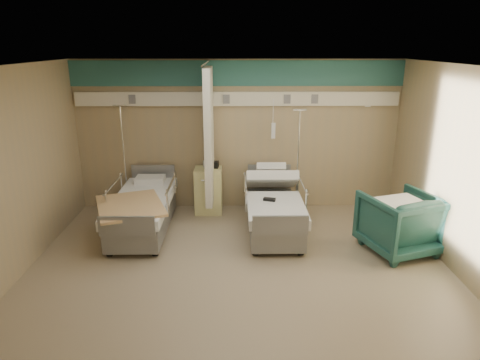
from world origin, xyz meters
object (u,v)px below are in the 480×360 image
bed_right (273,214)px  visitor_armchair (400,223)px  bedside_cabinet (208,190)px  iv_stand_left (127,191)px  iv_stand_right (296,193)px  bed_left (143,214)px

bed_right → visitor_armchair: size_ratio=2.12×
bedside_cabinet → bed_right: bearing=-38.0°
visitor_armchair → iv_stand_left: (-4.53, 1.65, -0.05)m
bedside_cabinet → iv_stand_right: 1.65m
visitor_armchair → iv_stand_right: bearing=-68.5°
bed_left → visitor_armchair: visitor_armchair is taller
iv_stand_left → visitor_armchair: bearing=-20.0°
bedside_cabinet → visitor_armchair: 3.42m
bed_right → iv_stand_right: bearing=58.8°
bedside_cabinet → visitor_armchair: bearing=-28.8°
iv_stand_right → iv_stand_left: 3.18m
visitor_armchair → iv_stand_left: bearing=-39.0°
bedside_cabinet → visitor_armchair: (3.00, -1.65, 0.04)m
iv_stand_left → bed_left: bearing=-61.9°
bed_left → bedside_cabinet: bearing=40.6°
iv_stand_right → iv_stand_left: (-3.18, 0.07, 0.02)m
bedside_cabinet → iv_stand_left: size_ratio=0.42×
bed_left → visitor_armchair: (4.05, -0.75, 0.15)m
bed_left → iv_stand_left: size_ratio=1.07×
bed_right → iv_stand_right: iv_stand_right is taller
visitor_armchair → iv_stand_left: 4.82m
bed_left → iv_stand_right: 2.83m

